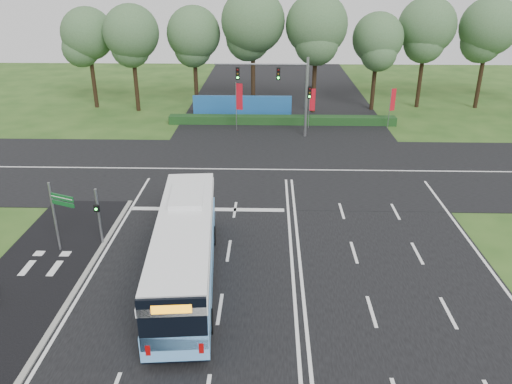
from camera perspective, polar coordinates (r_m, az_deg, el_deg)
ground at (r=26.55m, az=4.04°, el=-6.88°), size 120.00×120.00×0.00m
road_main at (r=26.54m, az=4.04°, el=-6.84°), size 20.00×120.00×0.04m
road_cross at (r=37.37m, az=3.36°, el=2.54°), size 120.00×14.00×0.05m
bike_path at (r=26.48m, az=-24.21°, el=-9.17°), size 5.00×18.00×0.06m
kerb_strip at (r=25.54m, az=-19.29°, el=-9.51°), size 0.25×18.00×0.12m
city_bus at (r=23.54m, az=-8.09°, el=-6.45°), size 3.57×12.25×3.47m
pedestrian_signal at (r=27.62m, az=-17.56°, el=-2.53°), size 0.30×0.41×3.27m
street_sign at (r=27.33m, az=-21.68°, el=-1.88°), size 1.42×0.64×3.89m
banner_flag_left at (r=46.37m, az=-2.01°, el=10.53°), size 0.64×0.24×4.50m
banner_flag_mid at (r=47.44m, az=6.38°, el=10.20°), size 0.57×0.09×3.85m
banner_flag_right at (r=48.82m, az=15.30°, el=9.91°), size 0.53×0.27×3.85m
traffic_light_gantry at (r=44.25m, az=3.48°, el=12.15°), size 8.41×0.28×7.00m
hedge at (r=49.13m, az=2.98°, el=8.21°), size 22.00×1.20×0.80m
blue_hoarding at (r=51.43m, az=-1.58°, el=9.74°), size 10.00×0.30×2.20m
eucalyptus_row at (r=53.94m, az=7.98°, el=18.05°), size 53.59×9.11×12.33m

